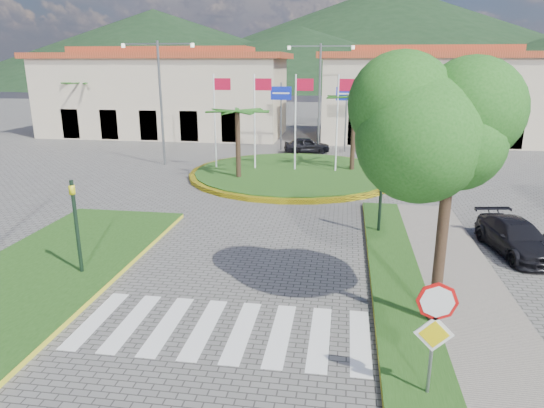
# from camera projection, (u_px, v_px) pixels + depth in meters

# --- Properties ---
(sidewalk_right) EXTENTS (4.00, 28.00, 0.15)m
(sidewalk_right) POSITION_uv_depth(u_px,v_px,m) (483.00, 402.00, 9.76)
(sidewalk_right) COLOR gray
(sidewalk_right) RESTS_ON ground
(verge_right) EXTENTS (1.60, 28.00, 0.18)m
(verge_right) POSITION_uv_depth(u_px,v_px,m) (422.00, 395.00, 9.93)
(verge_right) COLOR #204513
(verge_right) RESTS_ON ground
(median_left) EXTENTS (5.00, 14.00, 0.18)m
(median_left) POSITION_uv_depth(u_px,v_px,m) (36.00, 278.00, 15.36)
(median_left) COLOR #204513
(median_left) RESTS_ON ground
(crosswalk) EXTENTS (8.00, 3.00, 0.01)m
(crosswalk) POSITION_uv_depth(u_px,v_px,m) (219.00, 329.00, 12.54)
(crosswalk) COLOR silver
(crosswalk) RESTS_ON ground
(roundabout_island) EXTENTS (12.70, 12.70, 6.00)m
(roundabout_island) POSITION_uv_depth(u_px,v_px,m) (294.00, 173.00, 29.58)
(roundabout_island) COLOR yellow
(roundabout_island) RESTS_ON ground
(stop_sign) EXTENTS (0.80, 0.11, 2.65)m
(stop_sign) POSITION_uv_depth(u_px,v_px,m) (435.00, 323.00, 9.40)
(stop_sign) COLOR slate
(stop_sign) RESTS_ON ground
(deciduous_tree) EXTENTS (3.60, 3.60, 6.80)m
(deciduous_tree) POSITION_uv_depth(u_px,v_px,m) (453.00, 128.00, 11.25)
(deciduous_tree) COLOR black
(deciduous_tree) RESTS_ON ground
(traffic_light_left) EXTENTS (0.15, 0.18, 3.20)m
(traffic_light_left) POSITION_uv_depth(u_px,v_px,m) (76.00, 219.00, 15.12)
(traffic_light_left) COLOR black
(traffic_light_left) RESTS_ON ground
(traffic_light_right) EXTENTS (0.15, 0.18, 3.20)m
(traffic_light_right) POSITION_uv_depth(u_px,v_px,m) (381.00, 188.00, 18.95)
(traffic_light_right) COLOR black
(traffic_light_right) RESTS_ON ground
(traffic_light_far) EXTENTS (0.18, 0.15, 3.20)m
(traffic_light_far) POSITION_uv_depth(u_px,v_px,m) (422.00, 137.00, 31.73)
(traffic_light_far) COLOR black
(traffic_light_far) RESTS_ON ground
(direction_sign_west) EXTENTS (1.60, 0.14, 5.20)m
(direction_sign_west) POSITION_uv_depth(u_px,v_px,m) (281.00, 105.00, 37.44)
(direction_sign_west) COLOR slate
(direction_sign_west) RESTS_ON ground
(direction_sign_east) EXTENTS (1.60, 0.14, 5.20)m
(direction_sign_east) POSITION_uv_depth(u_px,v_px,m) (346.00, 105.00, 36.72)
(direction_sign_east) COLOR slate
(direction_sign_east) RESTS_ON ground
(street_lamp_centre) EXTENTS (4.80, 0.16, 8.00)m
(street_lamp_centre) POSITION_uv_depth(u_px,v_px,m) (320.00, 93.00, 35.82)
(street_lamp_centre) COLOR slate
(street_lamp_centre) RESTS_ON ground
(street_lamp_west) EXTENTS (4.80, 0.16, 8.00)m
(street_lamp_west) POSITION_uv_depth(u_px,v_px,m) (161.00, 97.00, 31.56)
(street_lamp_west) COLOR slate
(street_lamp_west) RESTS_ON ground
(building_left) EXTENTS (23.32, 9.54, 8.05)m
(building_left) POSITION_uv_depth(u_px,v_px,m) (165.00, 93.00, 45.74)
(building_left) COLOR beige
(building_left) RESTS_ON ground
(building_right) EXTENTS (19.08, 9.54, 8.05)m
(building_right) POSITION_uv_depth(u_px,v_px,m) (428.00, 95.00, 42.28)
(building_right) COLOR beige
(building_right) RESTS_ON ground
(hill_far_west) EXTENTS (140.00, 140.00, 22.00)m
(hill_far_west) POSITION_uv_depth(u_px,v_px,m) (155.00, 48.00, 146.46)
(hill_far_west) COLOR black
(hill_far_west) RESTS_ON ground
(hill_far_mid) EXTENTS (180.00, 180.00, 30.00)m
(hill_far_mid) POSITION_uv_depth(u_px,v_px,m) (388.00, 36.00, 154.23)
(hill_far_mid) COLOR black
(hill_far_mid) RESTS_ON ground
(hill_near_back) EXTENTS (110.00, 110.00, 16.00)m
(hill_near_back) POSITION_uv_depth(u_px,v_px,m) (300.00, 58.00, 131.33)
(hill_near_back) COLOR black
(hill_near_back) RESTS_ON ground
(white_van) EXTENTS (4.52, 2.72, 1.17)m
(white_van) POSITION_uv_depth(u_px,v_px,m) (182.00, 131.00, 44.87)
(white_van) COLOR silver
(white_van) RESTS_ON ground
(car_dark_a) EXTENTS (3.70, 2.12, 1.19)m
(car_dark_a) POSITION_uv_depth(u_px,v_px,m) (307.00, 145.00, 37.04)
(car_dark_a) COLOR black
(car_dark_a) RESTS_ON ground
(car_dark_b) EXTENTS (4.24, 1.84, 1.36)m
(car_dark_b) POSITION_uv_depth(u_px,v_px,m) (431.00, 147.00, 35.80)
(car_dark_b) COLOR black
(car_dark_b) RESTS_ON ground
(car_side_right) EXTENTS (2.37, 4.32, 1.18)m
(car_side_right) POSITION_uv_depth(u_px,v_px,m) (516.00, 237.00, 17.48)
(car_side_right) COLOR black
(car_side_right) RESTS_ON ground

